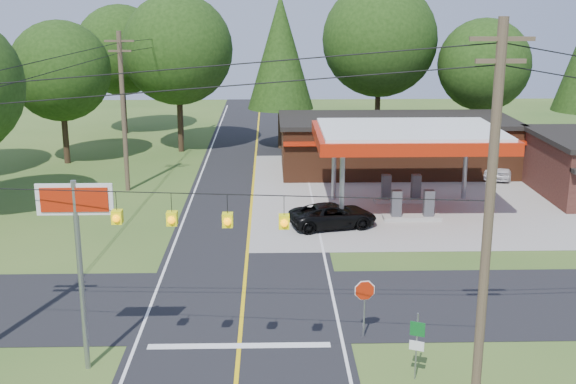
{
  "coord_description": "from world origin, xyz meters",
  "views": [
    {
      "loc": [
        1.16,
        -26.91,
        12.02
      ],
      "look_at": [
        2.0,
        7.0,
        2.8
      ],
      "focal_mm": 45.0,
      "sensor_mm": 36.0,
      "label": 1
    }
  ],
  "objects_px": {
    "suv_car": "(333,216)",
    "sedan_car": "(498,166)",
    "octagonal_stop_sign": "(365,295)",
    "big_stop_sign": "(77,232)",
    "gas_canopy": "(409,138)"
  },
  "relations": [
    {
      "from": "sedan_car",
      "to": "octagonal_stop_sign",
      "type": "relative_size",
      "value": 2.04
    },
    {
      "from": "sedan_car",
      "to": "big_stop_sign",
      "type": "xyz_separation_m",
      "value": [
        -21.82,
        -26.01,
        4.0
      ]
    },
    {
      "from": "gas_canopy",
      "to": "big_stop_sign",
      "type": "distance_m",
      "value": 22.82
    },
    {
      "from": "suv_car",
      "to": "octagonal_stop_sign",
      "type": "relative_size",
      "value": 2.08
    },
    {
      "from": "big_stop_sign",
      "to": "suv_car",
      "type": "bearing_deg",
      "value": 57.67
    },
    {
      "from": "suv_car",
      "to": "sedan_car",
      "type": "relative_size",
      "value": 1.02
    },
    {
      "from": "suv_car",
      "to": "octagonal_stop_sign",
      "type": "distance_m",
      "value": 13.05
    },
    {
      "from": "sedan_car",
      "to": "octagonal_stop_sign",
      "type": "height_order",
      "value": "octagonal_stop_sign"
    },
    {
      "from": "gas_canopy",
      "to": "octagonal_stop_sign",
      "type": "bearing_deg",
      "value": -105.7
    },
    {
      "from": "octagonal_stop_sign",
      "to": "gas_canopy",
      "type": "bearing_deg",
      "value": 74.3
    },
    {
      "from": "suv_car",
      "to": "sedan_car",
      "type": "distance_m",
      "value": 16.51
    },
    {
      "from": "big_stop_sign",
      "to": "octagonal_stop_sign",
      "type": "xyz_separation_m",
      "value": [
        9.5,
        2.0,
        -3.12
      ]
    },
    {
      "from": "gas_canopy",
      "to": "suv_car",
      "type": "relative_size",
      "value": 2.27
    },
    {
      "from": "gas_canopy",
      "to": "sedan_car",
      "type": "xyz_separation_m",
      "value": [
        7.82,
        8.0,
        -3.49
      ]
    },
    {
      "from": "suv_car",
      "to": "big_stop_sign",
      "type": "xyz_separation_m",
      "value": [
        -9.5,
        -15.01,
        4.13
      ]
    }
  ]
}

